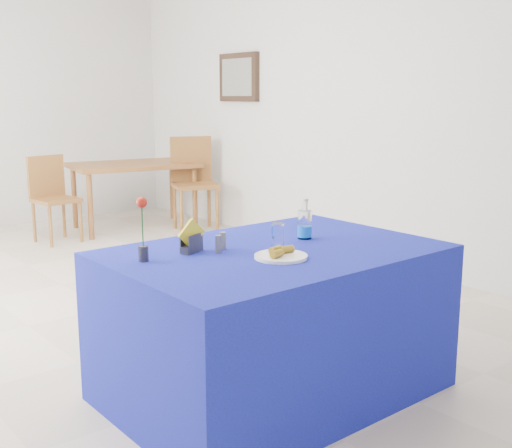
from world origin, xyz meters
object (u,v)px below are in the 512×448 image
(chair_bg_right, at_px, (193,177))
(water_bottle, at_px, (305,225))
(oak_table, at_px, (133,170))
(chair_bg_left, at_px, (52,192))
(plate, at_px, (281,256))
(blue_table, at_px, (274,322))

(chair_bg_right, bearing_deg, water_bottle, -93.13)
(oak_table, height_order, chair_bg_left, chair_bg_left)
(oak_table, bearing_deg, chair_bg_left, -177.18)
(plate, relative_size, chair_bg_left, 0.28)
(oak_table, bearing_deg, water_bottle, -106.64)
(blue_table, height_order, oak_table, blue_table)
(water_bottle, bearing_deg, oak_table, 73.36)
(oak_table, bearing_deg, chair_bg_right, -45.45)
(water_bottle, bearing_deg, blue_table, -165.46)
(water_bottle, relative_size, chair_bg_right, 0.20)
(plate, height_order, chair_bg_left, chair_bg_left)
(blue_table, distance_m, water_bottle, 0.53)
(plate, bearing_deg, blue_table, 58.88)
(water_bottle, xyz_separation_m, chair_bg_left, (0.24, 4.05, -0.31))
(oak_table, xyz_separation_m, chair_bg_right, (0.48, -0.49, -0.07))
(chair_bg_left, bearing_deg, plate, -104.66)
(blue_table, height_order, chair_bg_left, chair_bg_left)
(blue_table, bearing_deg, chair_bg_left, 82.88)
(plate, distance_m, chair_bg_right, 4.37)
(plate, bearing_deg, oak_table, 69.76)
(blue_table, relative_size, oak_table, 1.08)
(water_bottle, bearing_deg, chair_bg_right, 64.65)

